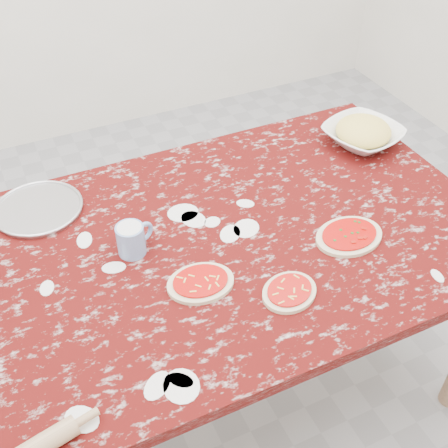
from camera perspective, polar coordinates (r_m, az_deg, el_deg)
ground at (r=2.23m, az=-0.00°, el=-15.70°), size 4.00×4.00×0.00m
worktable at (r=1.71m, az=-0.00°, el=-3.36°), size 1.60×1.00×0.75m
pizza_tray at (r=1.83m, az=-18.26°, el=1.44°), size 0.27×0.27×0.01m
cheese_bowl at (r=2.09m, az=13.85°, el=8.69°), size 0.32×0.32×0.06m
flour_mug at (r=1.59m, az=-9.31°, el=-1.49°), size 0.12×0.08×0.09m
pizza_left at (r=1.51m, az=-2.39°, el=-5.96°), size 0.19×0.16×0.02m
pizza_mid at (r=1.50m, az=6.63°, el=-6.84°), size 0.19×0.17×0.02m
pizza_right at (r=1.68m, az=12.54°, el=-1.19°), size 0.22×0.17×0.02m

